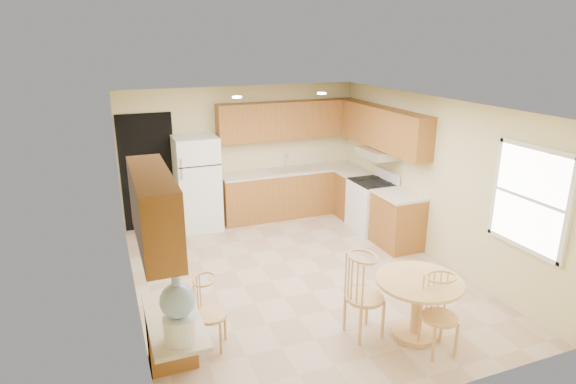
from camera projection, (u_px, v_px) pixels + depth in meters
name	position (u px, v px, depth m)	size (l,w,h in m)	color
floor	(298.00, 276.00, 7.05)	(5.50, 5.50, 0.00)	tan
ceiling	(299.00, 104.00, 6.29)	(4.50, 5.50, 0.02)	white
wall_back	(242.00, 153.00, 9.11)	(4.50, 0.02, 2.50)	beige
wall_front	(418.00, 285.00, 4.23)	(4.50, 0.02, 2.50)	beige
wall_left	(129.00, 216.00, 5.88)	(0.02, 5.50, 2.50)	beige
wall_right	(432.00, 178.00, 7.45)	(0.02, 5.50, 2.50)	beige
doorway	(148.00, 172.00, 8.54)	(0.90, 0.02, 2.10)	black
base_cab_back	(291.00, 193.00, 9.39)	(2.75, 0.60, 0.87)	#9D6228
counter_back	(291.00, 171.00, 9.25)	(2.75, 0.63, 0.04)	beige
base_cab_right_a	(354.00, 196.00, 9.24)	(0.60, 0.59, 0.87)	#9D6228
counter_right_a	(355.00, 173.00, 9.10)	(0.63, 0.59, 0.04)	beige
base_cab_right_b	(397.00, 221.00, 7.95)	(0.60, 0.80, 0.87)	#9D6228
counter_right_b	(399.00, 195.00, 7.81)	(0.63, 0.80, 0.04)	beige
upper_cab_back	(289.00, 120.00, 9.08)	(2.75, 0.33, 0.70)	#9D6228
upper_cab_right	(383.00, 128.00, 8.28)	(0.33, 2.42, 0.70)	#9D6228
upper_cab_left	(154.00, 209.00, 4.34)	(0.33, 1.40, 0.70)	#9D6228
sink	(290.00, 170.00, 9.24)	(0.78, 0.44, 0.01)	silver
range_hood	(378.00, 153.00, 8.36)	(0.50, 0.76, 0.14)	silver
desk_pedestal	(171.00, 333.00, 5.07)	(0.48, 0.42, 0.72)	#9D6228
desk_top	(174.00, 319.00, 4.62)	(0.50, 1.20, 0.04)	beige
window	(530.00, 199.00, 5.73)	(0.06, 1.12, 1.30)	white
can_light_a	(237.00, 97.00, 7.18)	(0.14, 0.14, 0.02)	white
can_light_b	(322.00, 93.00, 7.67)	(0.14, 0.14, 0.02)	white
refrigerator	(197.00, 183.00, 8.59)	(0.75, 0.73, 1.70)	white
stove	(372.00, 205.00, 8.62)	(0.65, 0.76, 1.09)	white
dining_table	(418.00, 299.00, 5.50)	(0.98, 0.98, 0.73)	#E1B170
chair_table_a	(370.00, 291.00, 5.40)	(0.45, 0.58, 1.01)	#E1B170
chair_table_b	(446.00, 312.00, 5.13)	(0.39, 0.39, 0.89)	#E1B170
chair_desk	(211.00, 310.00, 5.22)	(0.37, 0.48, 0.84)	#E1B170
water_crock	(178.00, 312.00, 4.17)	(0.31, 0.31, 0.64)	white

